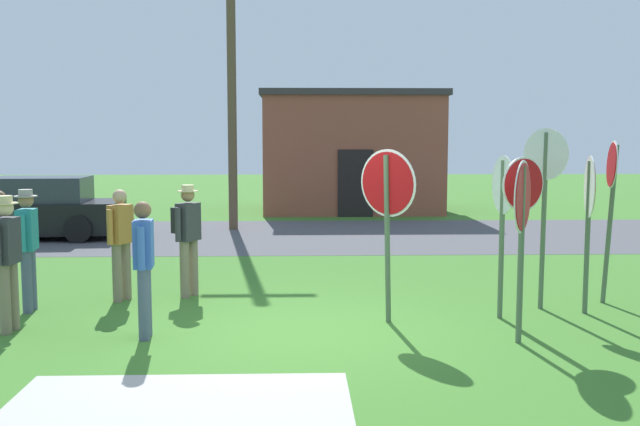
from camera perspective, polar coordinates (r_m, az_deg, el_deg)
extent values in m
plane|color=#3D7528|center=(9.26, -1.80, -9.42)|extent=(80.00, 80.00, 0.00)
cube|color=#4C4C51|center=(18.28, -1.80, -1.77)|extent=(60.00, 6.40, 0.01)
cube|color=#ADAAA3|center=(6.69, -11.60, -15.66)|extent=(3.20, 2.40, 0.01)
cube|color=brown|center=(24.57, 2.43, 4.62)|extent=(5.77, 4.22, 3.78)
cube|color=#383333|center=(24.61, 2.45, 9.26)|extent=(5.97, 4.42, 0.20)
cube|color=black|center=(22.48, 2.82, 2.35)|extent=(1.10, 0.08, 2.10)
cylinder|color=brown|center=(19.57, -7.00, 11.18)|extent=(0.24, 0.24, 8.52)
cube|color=black|center=(19.05, -21.85, -0.29)|extent=(4.40, 2.04, 0.76)
cube|color=#2D333D|center=(18.92, -21.21, 1.77)|extent=(2.32, 1.66, 0.60)
cylinder|color=black|center=(17.86, -18.56, -1.23)|extent=(0.65, 0.26, 0.64)
cylinder|color=black|center=(19.60, -17.34, -0.58)|extent=(0.65, 0.26, 0.64)
cylinder|color=#51664C|center=(10.80, 17.24, -0.64)|extent=(0.12, 0.11, 2.53)
cylinder|color=white|center=(10.73, 17.40, 4.46)|extent=(0.46, 0.59, 0.73)
cylinder|color=#B70F14|center=(10.74, 17.43, 4.46)|extent=(0.43, 0.55, 0.68)
cylinder|color=#51664C|center=(9.57, 5.34, -2.11)|extent=(0.16, 0.16, 2.24)
cylinder|color=white|center=(9.49, 5.38, 2.36)|extent=(0.67, 0.65, 0.89)
cylinder|color=#B70F14|center=(9.48, 5.34, 2.36)|extent=(0.63, 0.61, 0.82)
cylinder|color=#51664C|center=(10.72, 20.37, -1.85)|extent=(0.08, 0.08, 2.14)
cylinder|color=white|center=(10.65, 20.51, 1.95)|extent=(0.21, 0.84, 0.86)
cylinder|color=#B70F14|center=(10.65, 20.56, 1.95)|extent=(0.20, 0.78, 0.80)
cylinder|color=#51664C|center=(9.47, 15.62, -2.61)|extent=(0.09, 0.09, 2.16)
cylinder|color=white|center=(9.39, 15.75, 2.20)|extent=(0.62, 0.33, 0.69)
cylinder|color=#B70F14|center=(9.38, 15.80, 2.19)|extent=(0.57, 0.31, 0.64)
cylinder|color=#51664C|center=(10.08, 14.15, -2.08)|extent=(0.08, 0.08, 2.16)
cylinder|color=white|center=(10.01, 14.26, 2.17)|extent=(0.09, 0.79, 0.79)
cylinder|color=#B70F14|center=(10.01, 14.31, 2.17)|extent=(0.09, 0.73, 0.73)
cylinder|color=#51664C|center=(11.50, 21.91, -0.85)|extent=(0.19, 0.11, 2.36)
cylinder|color=white|center=(11.43, 22.08, 3.57)|extent=(0.20, 0.69, 0.70)
cylinder|color=#B70F14|center=(11.43, 22.03, 3.57)|extent=(0.19, 0.64, 0.65)
cylinder|color=#51664C|center=(8.92, 15.57, -3.26)|extent=(0.10, 0.10, 2.12)
cylinder|color=white|center=(8.84, 15.70, 1.23)|extent=(0.43, 0.76, 0.87)
cylinder|color=#B70F14|center=(8.84, 15.76, 1.23)|extent=(0.41, 0.71, 0.80)
cylinder|color=#4C5670|center=(11.78, -23.46, -4.40)|extent=(0.14, 0.14, 0.88)
cube|color=#333338|center=(11.59, -23.96, -0.93)|extent=(0.32, 0.41, 0.58)
cylinder|color=#333338|center=(11.78, -23.20, -0.90)|extent=(0.09, 0.09, 0.52)
cylinder|color=#7A6B56|center=(11.49, -9.95, -4.25)|extent=(0.14, 0.14, 0.88)
cylinder|color=#7A6B56|center=(11.32, -10.65, -4.41)|extent=(0.14, 0.14, 0.88)
cube|color=#333338|center=(11.30, -10.37, -0.68)|extent=(0.37, 0.42, 0.58)
cylinder|color=#333338|center=(11.48, -9.61, -0.66)|extent=(0.09, 0.09, 0.52)
cylinder|color=#333338|center=(11.12, -11.15, -0.91)|extent=(0.09, 0.09, 0.52)
sphere|color=#9E7051|center=(11.26, -10.41, 1.42)|extent=(0.21, 0.21, 0.21)
cylinder|color=beige|center=(11.25, -10.41, 1.71)|extent=(0.31, 0.32, 0.02)
cylinder|color=beige|center=(11.25, -10.42, 1.96)|extent=(0.19, 0.19, 0.09)
cube|color=#232328|center=(11.40, -11.03, -0.53)|extent=(0.25, 0.29, 0.40)
cylinder|color=#4C5670|center=(11.17, -21.84, -4.88)|extent=(0.14, 0.14, 0.88)
cylinder|color=#4C5670|center=(10.96, -22.14, -5.09)|extent=(0.14, 0.14, 0.88)
cube|color=teal|center=(10.96, -22.14, -1.23)|extent=(0.25, 0.38, 0.58)
cylinder|color=teal|center=(11.19, -21.81, -1.18)|extent=(0.09, 0.09, 0.52)
cylinder|color=teal|center=(10.73, -22.47, -1.49)|extent=(0.09, 0.09, 0.52)
sphere|color=#9E7051|center=(10.92, -22.22, 0.93)|extent=(0.21, 0.21, 0.21)
cylinder|color=gray|center=(10.91, -22.24, 1.24)|extent=(0.32, 0.31, 0.02)
cylinder|color=gray|center=(10.91, -22.25, 1.50)|extent=(0.19, 0.19, 0.09)
cylinder|color=#7A6B56|center=(11.42, -15.05, -4.42)|extent=(0.14, 0.14, 0.88)
cylinder|color=#7A6B56|center=(11.25, -15.74, -4.59)|extent=(0.14, 0.14, 0.88)
cube|color=#B27533|center=(11.23, -15.49, -0.84)|extent=(0.35, 0.42, 0.58)
cylinder|color=#B27533|center=(11.42, -14.75, -0.81)|extent=(0.09, 0.09, 0.52)
cylinder|color=#B27533|center=(11.05, -16.26, -1.08)|extent=(0.09, 0.09, 0.52)
sphere|color=tan|center=(11.19, -15.55, 1.27)|extent=(0.21, 0.21, 0.21)
cylinder|color=#7A6B56|center=(10.10, -23.08, -6.05)|extent=(0.14, 0.14, 0.88)
cylinder|color=#7A6B56|center=(9.90, -23.64, -6.30)|extent=(0.14, 0.14, 0.88)
cube|color=#333338|center=(9.88, -23.53, -2.02)|extent=(0.25, 0.38, 0.58)
cylinder|color=#333338|center=(10.10, -22.92, -1.95)|extent=(0.09, 0.09, 0.52)
sphere|color=beige|center=(9.83, -23.63, 0.37)|extent=(0.21, 0.21, 0.21)
cylinder|color=beige|center=(9.83, -23.64, 0.71)|extent=(0.32, 0.31, 0.02)
cylinder|color=beige|center=(9.83, -23.66, 1.00)|extent=(0.19, 0.19, 0.09)
cylinder|color=#4C5670|center=(9.29, -13.59, -6.75)|extent=(0.14, 0.14, 0.88)
cylinder|color=#4C5670|center=(9.08, -13.74, -7.05)|extent=(0.14, 0.14, 0.88)
cube|color=#3860B7|center=(9.05, -13.78, -2.38)|extent=(0.25, 0.38, 0.58)
cylinder|color=#3860B7|center=(9.29, -13.61, -2.29)|extent=(0.09, 0.09, 0.52)
cylinder|color=#3860B7|center=(8.82, -13.95, -2.74)|extent=(0.09, 0.09, 0.52)
sphere|color=brown|center=(9.00, -13.84, 0.23)|extent=(0.21, 0.21, 0.21)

